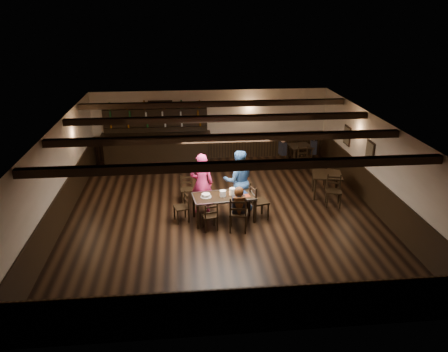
{
  "coord_description": "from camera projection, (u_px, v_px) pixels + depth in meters",
  "views": [
    {
      "loc": [
        -1.09,
        -11.41,
        5.73
      ],
      "look_at": [
        0.04,
        0.2,
        1.11
      ],
      "focal_mm": 35.0,
      "sensor_mm": 36.0,
      "label": 1
    }
  ],
  "objects": [
    {
      "name": "man_blue",
      "position": [
        238.0,
        180.0,
        12.73
      ],
      "size": [
        0.93,
        0.74,
        1.84
      ],
      "primitive_type": "imported",
      "rotation": [
        0.0,
        0.0,
        3.2
      ],
      "color": "#274B85",
      "rests_on": "ground"
    },
    {
      "name": "chair_end_left",
      "position": [
        184.0,
        205.0,
        12.2
      ],
      "size": [
        0.47,
        0.48,
        0.84
      ],
      "color": "black",
      "rests_on": "ground"
    },
    {
      "name": "bg_patron_right",
      "position": [
        314.0,
        144.0,
        16.3
      ],
      "size": [
        0.29,
        0.4,
        0.75
      ],
      "color": "black",
      "rests_on": "ground"
    },
    {
      "name": "chair_end_right",
      "position": [
        256.0,
        199.0,
        12.27
      ],
      "size": [
        0.56,
        0.58,
        1.03
      ],
      "color": "black",
      "rests_on": "ground"
    },
    {
      "name": "seated_person",
      "position": [
        239.0,
        202.0,
        11.52
      ],
      "size": [
        0.35,
        0.52,
        0.85
      ],
      "color": "black",
      "rests_on": "ground"
    },
    {
      "name": "pepper_shaker",
      "position": [
        241.0,
        194.0,
        12.11
      ],
      "size": [
        0.04,
        0.04,
        0.1
      ],
      "primitive_type": "cylinder",
      "color": "#A5A8AD",
      "rests_on": "dining_table"
    },
    {
      "name": "salt_shaker",
      "position": [
        235.0,
        194.0,
        12.08
      ],
      "size": [
        0.04,
        0.04,
        0.1
      ],
      "primitive_type": "cylinder",
      "color": "silver",
      "rests_on": "dining_table"
    },
    {
      "name": "chair_near_left",
      "position": [
        211.0,
        215.0,
        11.65
      ],
      "size": [
        0.45,
        0.44,
        0.82
      ],
      "color": "black",
      "rests_on": "ground"
    },
    {
      "name": "plate_stack_a",
      "position": [
        223.0,
        193.0,
        12.08
      ],
      "size": [
        0.18,
        0.18,
        0.17
      ],
      "primitive_type": "cylinder",
      "color": "white",
      "rests_on": "dining_table"
    },
    {
      "name": "ground",
      "position": [
        223.0,
        214.0,
        12.77
      ],
      "size": [
        10.0,
        10.0,
        0.0
      ],
      "primitive_type": "plane",
      "color": "black",
      "rests_on": "ground"
    },
    {
      "name": "chair_near_right",
      "position": [
        238.0,
        212.0,
        11.55
      ],
      "size": [
        0.55,
        0.53,
        1.02
      ],
      "color": "black",
      "rests_on": "ground"
    },
    {
      "name": "drink_glass",
      "position": [
        234.0,
        191.0,
        12.26
      ],
      "size": [
        0.08,
        0.08,
        0.13
      ],
      "primitive_type": "cylinder",
      "color": "silver",
      "rests_on": "dining_table"
    },
    {
      "name": "menu_blue",
      "position": [
        241.0,
        193.0,
        12.32
      ],
      "size": [
        0.39,
        0.32,
        0.0
      ],
      "primitive_type": "cube",
      "rotation": [
        0.0,
        0.0,
        0.32
      ],
      "color": "#0E2048",
      "rests_on": "dining_table"
    },
    {
      "name": "tea_light",
      "position": [
        224.0,
        194.0,
        12.19
      ],
      "size": [
        0.05,
        0.05,
        0.06
      ],
      "color": "#A5A8AD",
      "rests_on": "dining_table"
    },
    {
      "name": "woman_pink",
      "position": [
        202.0,
        184.0,
        12.55
      ],
      "size": [
        0.66,
        0.44,
        1.81
      ],
      "primitive_type": "imported",
      "rotation": [
        0.0,
        0.0,
        3.14
      ],
      "color": "#E52E91",
      "rests_on": "ground"
    },
    {
      "name": "room_shell",
      "position": [
        223.0,
        157.0,
        12.16
      ],
      "size": [
        9.02,
        10.02,
        2.71
      ],
      "color": "beige",
      "rests_on": "ground"
    },
    {
      "name": "chair_far_pushed",
      "position": [
        187.0,
        187.0,
        13.4
      ],
      "size": [
        0.42,
        0.4,
        0.84
      ],
      "color": "black",
      "rests_on": "ground"
    },
    {
      "name": "menu_red",
      "position": [
        244.0,
        196.0,
        12.12
      ],
      "size": [
        0.35,
        0.28,
        0.0
      ],
      "primitive_type": "cube",
      "rotation": [
        0.0,
        0.0,
        0.23
      ],
      "color": "maroon",
      "rests_on": "dining_table"
    },
    {
      "name": "bg_patron_left",
      "position": [
        283.0,
        146.0,
        16.21
      ],
      "size": [
        0.27,
        0.36,
        0.68
      ],
      "color": "black",
      "rests_on": "ground"
    },
    {
      "name": "dining_table",
      "position": [
        224.0,
        198.0,
        12.16
      ],
      "size": [
        1.8,
        1.06,
        0.75
      ],
      "color": "black",
      "rests_on": "ground"
    },
    {
      "name": "bar_counter",
      "position": [
        157.0,
        144.0,
        16.67
      ],
      "size": [
        4.11,
        0.7,
        2.2
      ],
      "color": "black",
      "rests_on": "ground"
    },
    {
      "name": "back_table_b",
      "position": [
        300.0,
        148.0,
        16.47
      ],
      "size": [
        0.91,
        0.91,
        0.75
      ],
      "color": "black",
      "rests_on": "ground"
    },
    {
      "name": "back_table_a",
      "position": [
        327.0,
        177.0,
        13.71
      ],
      "size": [
        1.06,
        1.06,
        0.75
      ],
      "color": "black",
      "rests_on": "ground"
    },
    {
      "name": "cake",
      "position": [
        206.0,
        196.0,
        12.03
      ],
      "size": [
        0.3,
        0.3,
        0.1
      ],
      "color": "white",
      "rests_on": "dining_table"
    },
    {
      "name": "plate_stack_b",
      "position": [
        232.0,
        191.0,
        12.16
      ],
      "size": [
        0.17,
        0.17,
        0.2
      ],
      "primitive_type": "cylinder",
      "color": "white",
      "rests_on": "dining_table"
    }
  ]
}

